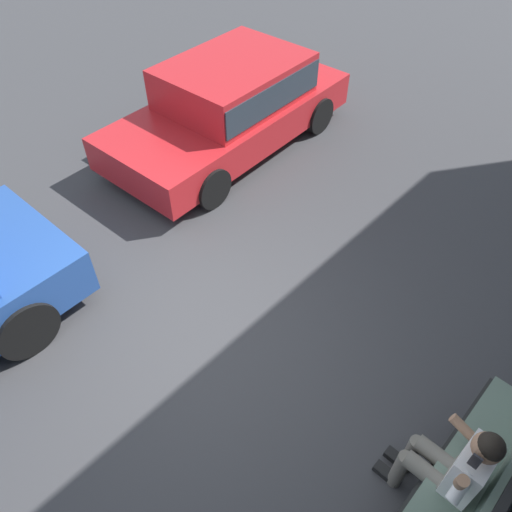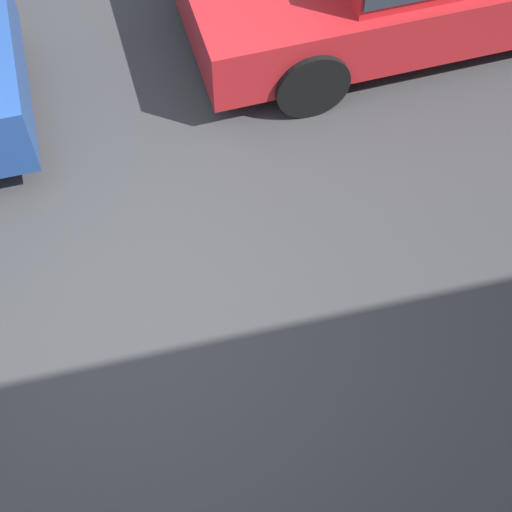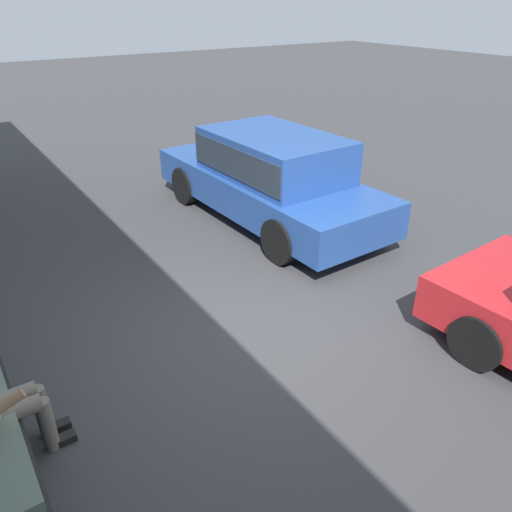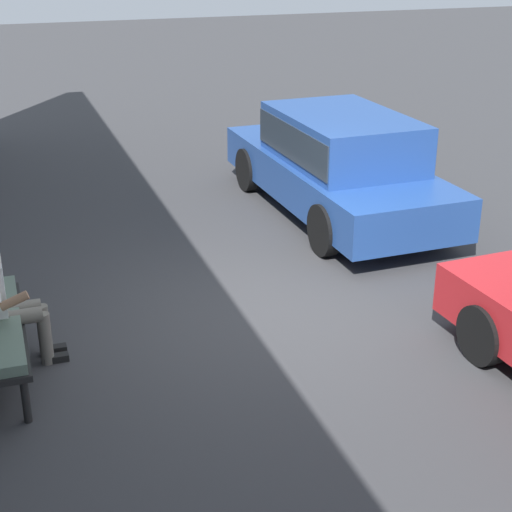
# 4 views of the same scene
# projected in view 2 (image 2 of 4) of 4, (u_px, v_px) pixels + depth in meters

# --- Properties ---
(ground_plane) EXTENTS (60.00, 60.00, 0.00)m
(ground_plane) POSITION_uv_depth(u_px,v_px,m) (121.00, 329.00, 5.26)
(ground_plane) COLOR #38383A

